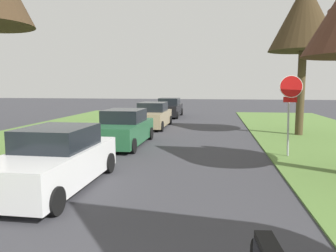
% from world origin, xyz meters
% --- Properties ---
extents(stop_sign_far, '(0.81, 0.42, 2.96)m').
position_xyz_m(stop_sign_far, '(4.29, 10.31, 2.18)').
color(stop_sign_far, '#9EA0A5').
rests_on(stop_sign_far, grass_verge_right).
extents(street_tree_right_mid_b, '(3.51, 3.51, 7.83)m').
position_xyz_m(street_tree_right_mid_b, '(6.00, 15.80, 6.07)').
color(street_tree_right_mid_b, '#483A24').
rests_on(street_tree_right_mid_b, grass_verge_right).
extents(parked_sedan_white, '(1.98, 4.42, 1.57)m').
position_xyz_m(parked_sedan_white, '(-2.46, 5.71, 0.72)').
color(parked_sedan_white, white).
rests_on(parked_sedan_white, ground).
extents(parked_sedan_green, '(1.98, 4.42, 1.57)m').
position_xyz_m(parked_sedan_green, '(-2.41, 11.84, 0.72)').
color(parked_sedan_green, '#28663D').
rests_on(parked_sedan_green, ground).
extents(parked_sedan_tan, '(1.98, 4.42, 1.57)m').
position_xyz_m(parked_sedan_tan, '(-2.30, 17.96, 0.72)').
color(parked_sedan_tan, tan).
rests_on(parked_sedan_tan, ground).
extents(parked_sedan_black, '(1.98, 4.42, 1.57)m').
position_xyz_m(parked_sedan_black, '(-2.25, 24.97, 0.72)').
color(parked_sedan_black, black).
rests_on(parked_sedan_black, ground).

